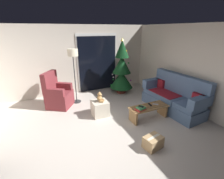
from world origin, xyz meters
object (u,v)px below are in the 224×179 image
at_px(cardboard_box_taped_mid_floor, 153,142).
at_px(armchair, 58,95).
at_px(book_stack, 141,109).
at_px(floor_lamp, 73,58).
at_px(remote_silver, 155,104).
at_px(coffee_table, 149,110).
at_px(teddy_bear_honey, 100,98).
at_px(cell_phone, 141,106).
at_px(remote_black, 150,105).
at_px(ottoman, 100,108).
at_px(christmas_tree, 122,70).
at_px(couch, 174,97).

bearing_deg(cardboard_box_taped_mid_floor, armchair, 119.04).
xyz_separation_m(book_stack, floor_lamp, (-1.24, 1.98, 1.08)).
height_order(remote_silver, cardboard_box_taped_mid_floor, remote_silver).
height_order(coffee_table, armchair, armchair).
bearing_deg(teddy_bear_honey, book_stack, -45.26).
relative_size(book_stack, cell_phone, 2.05).
xyz_separation_m(remote_black, cardboard_box_taped_mid_floor, (-0.68, -1.04, -0.26)).
bearing_deg(ottoman, teddy_bear_honey, -32.90).
xyz_separation_m(floor_lamp, teddy_bear_honey, (0.43, -1.16, -0.95)).
height_order(coffee_table, cardboard_box_taped_mid_floor, coffee_table).
height_order(book_stack, cell_phone, cell_phone).
distance_m(remote_black, teddy_bear_honey, 1.40).
distance_m(remote_silver, teddy_bear_honey, 1.56).
relative_size(remote_black, christmas_tree, 0.08).
bearing_deg(armchair, couch, -27.69).
bearing_deg(teddy_bear_honey, coffee_table, -32.90).
bearing_deg(christmas_tree, armchair, -174.52).
relative_size(remote_black, armchair, 0.14).
relative_size(book_stack, ottoman, 0.67).
distance_m(couch, floor_lamp, 3.32).
distance_m(couch, ottoman, 2.26).
xyz_separation_m(remote_black, teddy_bear_honey, (-1.21, 0.68, 0.16)).
relative_size(couch, remote_silver, 12.72).
bearing_deg(remote_black, couch, 13.47).
height_order(coffee_table, book_stack, book_stack).
bearing_deg(remote_black, book_stack, -152.11).
bearing_deg(christmas_tree, coffee_table, -96.28).
distance_m(cell_phone, floor_lamp, 2.55).
distance_m(book_stack, floor_lamp, 2.58).
height_order(remote_black, teddy_bear_honey, teddy_bear_honey).
bearing_deg(book_stack, christmas_tree, 75.48).
relative_size(couch, ottoman, 4.51).
bearing_deg(teddy_bear_honey, christmas_tree, 43.77).
bearing_deg(remote_black, coffee_table, -133.47).
bearing_deg(coffee_table, remote_silver, 3.04).
distance_m(ottoman, cardboard_box_taped_mid_floor, 1.81).
distance_m(remote_silver, christmas_tree, 2.10).
bearing_deg(armchair, remote_black, -38.12).
xyz_separation_m(coffee_table, cardboard_box_taped_mid_floor, (-0.61, -0.99, -0.13)).
xyz_separation_m(coffee_table, ottoman, (-1.15, 0.74, -0.04)).
distance_m(remote_silver, book_stack, 0.56).
bearing_deg(remote_silver, teddy_bear_honey, 104.91).
relative_size(couch, teddy_bear_honey, 6.96).
xyz_separation_m(coffee_table, remote_silver, (0.23, 0.01, 0.14)).
xyz_separation_m(couch, book_stack, (-1.35, -0.23, 0.02)).
bearing_deg(ottoman, remote_silver, -27.98).
relative_size(floor_lamp, teddy_bear_honey, 6.25).
bearing_deg(couch, remote_black, -174.91).
distance_m(remote_black, floor_lamp, 2.71).
bearing_deg(cell_phone, ottoman, 107.29).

